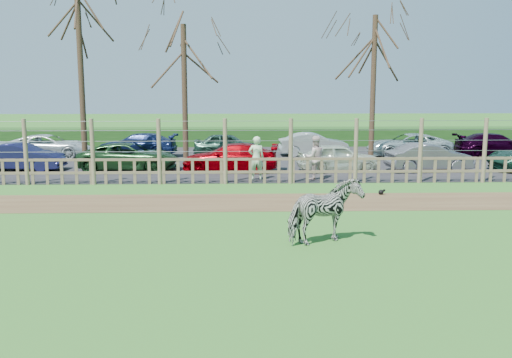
{
  "coord_description": "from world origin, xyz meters",
  "views": [
    {
      "loc": [
        0.5,
        -13.55,
        3.79
      ],
      "look_at": [
        1.0,
        2.5,
        1.1
      ],
      "focal_mm": 40.0,
      "sensor_mm": 36.0,
      "label": 1
    }
  ],
  "objects_px": {
    "tree_right": "(374,53)",
    "car_3": "(230,158)",
    "car_5": "(429,157)",
    "car_9": "(137,145)",
    "car_13": "(495,145)",
    "zebra": "(325,212)",
    "car_2": "(129,157)",
    "car_1": "(21,157)",
    "car_12": "(408,145)",
    "tree_left": "(79,42)",
    "visitor_b": "(315,158)",
    "crow": "(381,192)",
    "tree_mid": "(184,60)",
    "car_4": "(338,157)",
    "car_8": "(48,146)",
    "visitor_a": "(256,158)",
    "car_11": "(313,144)",
    "car_10": "(228,145)"
  },
  "relations": [
    {
      "from": "tree_right",
      "to": "car_3",
      "type": "distance_m",
      "value": 8.82
    },
    {
      "from": "car_5",
      "to": "car_9",
      "type": "distance_m",
      "value": 14.62
    },
    {
      "from": "car_3",
      "to": "car_13",
      "type": "distance_m",
      "value": 14.57
    },
    {
      "from": "zebra",
      "to": "car_2",
      "type": "xyz_separation_m",
      "value": [
        -6.83,
        11.67,
        -0.14
      ]
    },
    {
      "from": "car_1",
      "to": "car_5",
      "type": "xyz_separation_m",
      "value": [
        17.74,
        -0.69,
        0.0
      ]
    },
    {
      "from": "car_1",
      "to": "car_12",
      "type": "distance_m",
      "value": 18.81
    },
    {
      "from": "car_13",
      "to": "tree_left",
      "type": "bearing_deg",
      "value": 101.45
    },
    {
      "from": "visitor_b",
      "to": "crow",
      "type": "height_order",
      "value": "visitor_b"
    },
    {
      "from": "tree_mid",
      "to": "car_4",
      "type": "distance_m",
      "value": 8.46
    },
    {
      "from": "car_1",
      "to": "car_8",
      "type": "height_order",
      "value": "same"
    },
    {
      "from": "zebra",
      "to": "visitor_a",
      "type": "height_order",
      "value": "visitor_a"
    },
    {
      "from": "tree_right",
      "to": "car_11",
      "type": "xyz_separation_m",
      "value": [
        -2.54,
        2.3,
        -4.6
      ]
    },
    {
      "from": "visitor_b",
      "to": "tree_right",
      "type": "bearing_deg",
      "value": -133.74
    },
    {
      "from": "car_4",
      "to": "car_13",
      "type": "distance_m",
      "value": 10.28
    },
    {
      "from": "zebra",
      "to": "car_1",
      "type": "bearing_deg",
      "value": 14.98
    },
    {
      "from": "car_5",
      "to": "car_10",
      "type": "height_order",
      "value": "same"
    },
    {
      "from": "visitor_b",
      "to": "car_13",
      "type": "distance_m",
      "value": 12.48
    },
    {
      "from": "tree_mid",
      "to": "car_4",
      "type": "relative_size",
      "value": 1.94
    },
    {
      "from": "tree_mid",
      "to": "zebra",
      "type": "distance_m",
      "value": 15.13
    },
    {
      "from": "car_4",
      "to": "car_8",
      "type": "distance_m",
      "value": 14.81
    },
    {
      "from": "tree_left",
      "to": "car_11",
      "type": "height_order",
      "value": "tree_left"
    },
    {
      "from": "crow",
      "to": "car_2",
      "type": "xyz_separation_m",
      "value": [
        -9.72,
        5.71,
        0.54
      ]
    },
    {
      "from": "car_4",
      "to": "car_8",
      "type": "bearing_deg",
      "value": 65.03
    },
    {
      "from": "tree_mid",
      "to": "car_13",
      "type": "relative_size",
      "value": 1.65
    },
    {
      "from": "car_12",
      "to": "car_3",
      "type": "bearing_deg",
      "value": -63.44
    },
    {
      "from": "visitor_a",
      "to": "car_2",
      "type": "distance_m",
      "value": 6.11
    },
    {
      "from": "car_2",
      "to": "car_10",
      "type": "distance_m",
      "value": 6.39
    },
    {
      "from": "tree_right",
      "to": "visitor_b",
      "type": "distance_m",
      "value": 7.65
    },
    {
      "from": "crow",
      "to": "car_10",
      "type": "distance_m",
      "value": 11.86
    },
    {
      "from": "tree_mid",
      "to": "visitor_a",
      "type": "distance_m",
      "value": 7.03
    },
    {
      "from": "car_5",
      "to": "car_12",
      "type": "bearing_deg",
      "value": -12.42
    },
    {
      "from": "zebra",
      "to": "car_10",
      "type": "xyz_separation_m",
      "value": [
        -2.6,
        16.47,
        -0.14
      ]
    },
    {
      "from": "visitor_b",
      "to": "car_5",
      "type": "distance_m",
      "value": 5.61
    },
    {
      "from": "crow",
      "to": "tree_mid",
      "type": "bearing_deg",
      "value": 133.35
    },
    {
      "from": "tree_right",
      "to": "car_10",
      "type": "relative_size",
      "value": 2.09
    },
    {
      "from": "tree_left",
      "to": "car_5",
      "type": "bearing_deg",
      "value": -6.68
    },
    {
      "from": "tree_left",
      "to": "tree_right",
      "type": "distance_m",
      "value": 13.59
    },
    {
      "from": "car_10",
      "to": "car_13",
      "type": "height_order",
      "value": "same"
    },
    {
      "from": "car_2",
      "to": "car_13",
      "type": "xyz_separation_m",
      "value": [
        18.21,
        4.32,
        0.0
      ]
    },
    {
      "from": "crow",
      "to": "car_12",
      "type": "bearing_deg",
      "value": 68.68
    },
    {
      "from": "tree_left",
      "to": "visitor_b",
      "type": "bearing_deg",
      "value": -20.51
    },
    {
      "from": "car_2",
      "to": "car_3",
      "type": "distance_m",
      "value": 4.46
    },
    {
      "from": "car_3",
      "to": "car_9",
      "type": "distance_m",
      "value": 7.24
    },
    {
      "from": "car_5",
      "to": "visitor_a",
      "type": "bearing_deg",
      "value": 99.4
    },
    {
      "from": "zebra",
      "to": "visitor_a",
      "type": "xyz_separation_m",
      "value": [
        -1.34,
        9.0,
        0.12
      ]
    },
    {
      "from": "car_10",
      "to": "car_11",
      "type": "bearing_deg",
      "value": -83.14
    },
    {
      "from": "visitor_b",
      "to": "car_4",
      "type": "bearing_deg",
      "value": -132.14
    },
    {
      "from": "car_13",
      "to": "car_5",
      "type": "bearing_deg",
      "value": 136.5
    },
    {
      "from": "car_4",
      "to": "car_8",
      "type": "xyz_separation_m",
      "value": [
        -14.01,
        4.8,
        0.0
      ]
    },
    {
      "from": "tree_mid",
      "to": "visitor_a",
      "type": "height_order",
      "value": "tree_mid"
    }
  ]
}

